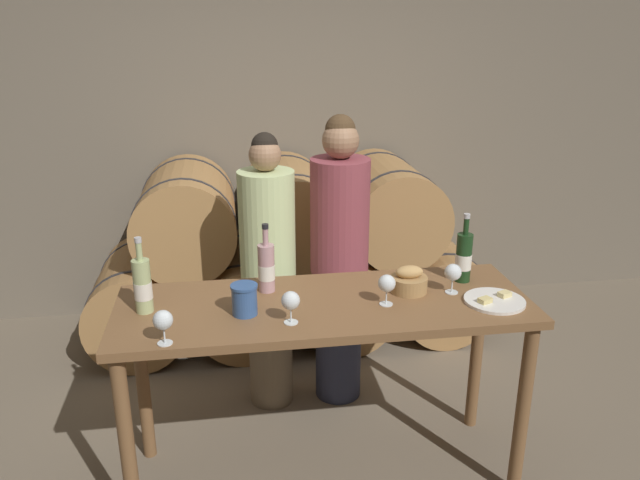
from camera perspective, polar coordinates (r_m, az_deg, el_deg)
ground_plane at (r=3.31m, az=0.37°, el=-20.43°), size 10.00×10.00×0.00m
stone_wall_back at (r=4.64m, az=-3.75°, el=12.96°), size 10.00×0.12×3.20m
barrel_stack at (r=4.33m, az=-2.76°, el=-1.59°), size 2.70×0.91×1.23m
tasting_table at (r=2.86m, az=0.40°, el=-8.00°), size 1.86×0.66×0.93m
person_left at (r=3.45m, az=-4.73°, el=-2.99°), size 0.30×0.30×1.58m
person_right at (r=3.48m, az=1.77°, el=-1.92°), size 0.32×0.32×1.66m
wine_bottle_red at (r=3.06m, az=13.00°, el=-1.55°), size 0.08×0.08×0.34m
wine_bottle_white at (r=2.78m, az=-15.91°, el=-4.04°), size 0.08×0.08×0.34m
wine_bottle_rose at (r=2.89m, az=-4.92°, el=-2.54°), size 0.08×0.08×0.33m
blue_crock at (r=2.69m, az=-6.92°, el=-5.32°), size 0.12×0.12×0.14m
bread_basket at (r=2.92m, az=8.13°, el=-3.77°), size 0.17×0.17×0.13m
cheese_plate at (r=2.91m, az=15.67°, el=-5.35°), size 0.27×0.27×0.04m
wine_glass_far_left at (r=2.50m, az=-14.16°, el=-7.17°), size 0.08×0.08×0.14m
wine_glass_left at (r=2.58m, az=-2.70°, el=-5.61°), size 0.08×0.08×0.14m
wine_glass_center at (r=2.76m, az=6.12°, el=-4.02°), size 0.08×0.08×0.14m
wine_glass_right at (r=2.93m, az=12.06°, el=-2.95°), size 0.08×0.08×0.14m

